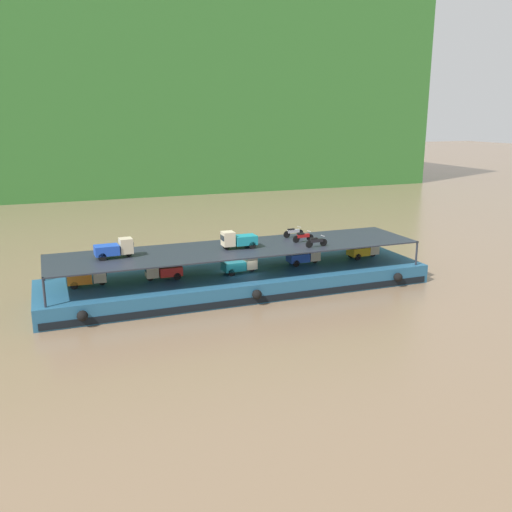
{
  "coord_description": "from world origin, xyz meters",
  "views": [
    {
      "loc": [
        -13.89,
        -39.61,
        13.6
      ],
      "look_at": [
        1.42,
        0.0,
        2.7
      ],
      "focal_mm": 38.75,
      "sensor_mm": 36.0,
      "label": 1
    }
  ],
  "objects_px": {
    "mini_truck_lower_stern": "(88,277)",
    "mini_truck_lower_bow": "(364,250)",
    "cargo_barge": "(239,281)",
    "motorcycle_upper_stbd": "(293,232)",
    "mini_truck_lower_fore": "(304,256)",
    "mini_truck_upper_stern": "(114,249)",
    "mini_truck_lower_aft": "(163,271)",
    "mini_truck_lower_mid": "(240,264)",
    "motorcycle_upper_port": "(316,242)",
    "motorcycle_upper_centre": "(303,237)",
    "mini_truck_upper_mid": "(238,240)"
  },
  "relations": [
    {
      "from": "motorcycle_upper_stbd",
      "to": "mini_truck_upper_stern",
      "type": "bearing_deg",
      "value": -173.79
    },
    {
      "from": "mini_truck_lower_mid",
      "to": "mini_truck_upper_mid",
      "type": "height_order",
      "value": "mini_truck_upper_mid"
    },
    {
      "from": "mini_truck_lower_fore",
      "to": "mini_truck_upper_stern",
      "type": "height_order",
      "value": "mini_truck_upper_stern"
    },
    {
      "from": "cargo_barge",
      "to": "mini_truck_lower_fore",
      "type": "distance_m",
      "value": 6.06
    },
    {
      "from": "cargo_barge",
      "to": "mini_truck_upper_mid",
      "type": "xyz_separation_m",
      "value": [
        -0.1,
        -0.12,
        3.44
      ]
    },
    {
      "from": "motorcycle_upper_port",
      "to": "motorcycle_upper_stbd",
      "type": "xyz_separation_m",
      "value": [
        -0.17,
        3.91,
        0.0
      ]
    },
    {
      "from": "mini_truck_upper_mid",
      "to": "motorcycle_upper_stbd",
      "type": "xyz_separation_m",
      "value": [
        5.68,
        2.1,
        -0.26
      ]
    },
    {
      "from": "mini_truck_upper_stern",
      "to": "motorcycle_upper_port",
      "type": "relative_size",
      "value": 1.46
    },
    {
      "from": "cargo_barge",
      "to": "motorcycle_upper_stbd",
      "type": "bearing_deg",
      "value": 19.53
    },
    {
      "from": "mini_truck_lower_mid",
      "to": "motorcycle_upper_centre",
      "type": "bearing_deg",
      "value": 1.79
    },
    {
      "from": "mini_truck_lower_stern",
      "to": "mini_truck_lower_mid",
      "type": "relative_size",
      "value": 1.0
    },
    {
      "from": "mini_truck_lower_aft",
      "to": "motorcycle_upper_port",
      "type": "bearing_deg",
      "value": -10.72
    },
    {
      "from": "mini_truck_lower_mid",
      "to": "mini_truck_lower_fore",
      "type": "height_order",
      "value": "same"
    },
    {
      "from": "mini_truck_lower_mid",
      "to": "mini_truck_lower_bow",
      "type": "height_order",
      "value": "same"
    },
    {
      "from": "mini_truck_lower_bow",
      "to": "mini_truck_lower_stern",
      "type": "bearing_deg",
      "value": 179.72
    },
    {
      "from": "mini_truck_lower_bow",
      "to": "mini_truck_upper_mid",
      "type": "distance_m",
      "value": 11.95
    },
    {
      "from": "mini_truck_lower_fore",
      "to": "motorcycle_upper_centre",
      "type": "xyz_separation_m",
      "value": [
        -0.34,
        -0.39,
        1.74
      ]
    },
    {
      "from": "mini_truck_upper_mid",
      "to": "motorcycle_upper_centre",
      "type": "bearing_deg",
      "value": 1.46
    },
    {
      "from": "mini_truck_upper_stern",
      "to": "mini_truck_upper_mid",
      "type": "distance_m",
      "value": 9.36
    },
    {
      "from": "mini_truck_upper_stern",
      "to": "mini_truck_lower_mid",
      "type": "bearing_deg",
      "value": -2.97
    },
    {
      "from": "mini_truck_lower_bow",
      "to": "motorcycle_upper_centre",
      "type": "relative_size",
      "value": 1.46
    },
    {
      "from": "mini_truck_lower_aft",
      "to": "mini_truck_lower_mid",
      "type": "bearing_deg",
      "value": -4.2
    },
    {
      "from": "mini_truck_lower_aft",
      "to": "mini_truck_lower_fore",
      "type": "xyz_separation_m",
      "value": [
        11.88,
        0.12,
        0.0
      ]
    },
    {
      "from": "cargo_barge",
      "to": "mini_truck_lower_aft",
      "type": "distance_m",
      "value": 6.19
    },
    {
      "from": "mini_truck_lower_mid",
      "to": "motorcycle_upper_centre",
      "type": "xyz_separation_m",
      "value": [
        5.51,
        0.17,
        1.74
      ]
    },
    {
      "from": "cargo_barge",
      "to": "mini_truck_lower_mid",
      "type": "distance_m",
      "value": 1.45
    },
    {
      "from": "mini_truck_lower_aft",
      "to": "mini_truck_lower_bow",
      "type": "height_order",
      "value": "same"
    },
    {
      "from": "mini_truck_lower_aft",
      "to": "mini_truck_upper_mid",
      "type": "relative_size",
      "value": 1.0
    },
    {
      "from": "mini_truck_lower_fore",
      "to": "mini_truck_lower_mid",
      "type": "bearing_deg",
      "value": -174.53
    },
    {
      "from": "mini_truck_lower_stern",
      "to": "cargo_barge",
      "type": "bearing_deg",
      "value": -2.98
    },
    {
      "from": "mini_truck_lower_stern",
      "to": "mini_truck_lower_bow",
      "type": "bearing_deg",
      "value": -0.28
    },
    {
      "from": "mini_truck_lower_stern",
      "to": "motorcycle_upper_stbd",
      "type": "bearing_deg",
      "value": 4.64
    },
    {
      "from": "mini_truck_lower_fore",
      "to": "motorcycle_upper_port",
      "type": "distance_m",
      "value": 2.92
    },
    {
      "from": "mini_truck_lower_mid",
      "to": "motorcycle_upper_port",
      "type": "relative_size",
      "value": 1.47
    },
    {
      "from": "mini_truck_lower_fore",
      "to": "motorcycle_upper_stbd",
      "type": "distance_m",
      "value": 2.36
    },
    {
      "from": "mini_truck_upper_stern",
      "to": "motorcycle_upper_port",
      "type": "xyz_separation_m",
      "value": [
        15.2,
        -2.27,
        -0.26
      ]
    },
    {
      "from": "mini_truck_lower_aft",
      "to": "motorcycle_upper_centre",
      "type": "relative_size",
      "value": 1.45
    },
    {
      "from": "mini_truck_lower_aft",
      "to": "mini_truck_lower_fore",
      "type": "bearing_deg",
      "value": 0.57
    },
    {
      "from": "mini_truck_upper_mid",
      "to": "motorcycle_upper_centre",
      "type": "distance_m",
      "value": 5.65
    },
    {
      "from": "mini_truck_lower_mid",
      "to": "motorcycle_upper_port",
      "type": "distance_m",
      "value": 6.24
    },
    {
      "from": "mini_truck_upper_mid",
      "to": "motorcycle_upper_port",
      "type": "xyz_separation_m",
      "value": [
        5.85,
        -1.81,
        -0.26
      ]
    },
    {
      "from": "mini_truck_lower_fore",
      "to": "mini_truck_upper_stern",
      "type": "xyz_separation_m",
      "value": [
        -15.33,
        -0.07,
        2.0
      ]
    },
    {
      "from": "mini_truck_upper_stern",
      "to": "motorcycle_upper_centre",
      "type": "relative_size",
      "value": 1.46
    },
    {
      "from": "motorcycle_upper_port",
      "to": "mini_truck_lower_aft",
      "type": "bearing_deg",
      "value": 169.28
    },
    {
      "from": "mini_truck_lower_stern",
      "to": "mini_truck_upper_stern",
      "type": "distance_m",
      "value": 2.84
    },
    {
      "from": "mini_truck_lower_aft",
      "to": "mini_truck_upper_stern",
      "type": "distance_m",
      "value": 3.98
    },
    {
      "from": "mini_truck_lower_bow",
      "to": "motorcycle_upper_port",
      "type": "relative_size",
      "value": 1.46
    },
    {
      "from": "mini_truck_lower_bow",
      "to": "mini_truck_lower_fore",
      "type": "bearing_deg",
      "value": -179.27
    },
    {
      "from": "motorcycle_upper_port",
      "to": "motorcycle_upper_centre",
      "type": "distance_m",
      "value": 1.97
    },
    {
      "from": "mini_truck_lower_mid",
      "to": "mini_truck_upper_mid",
      "type": "distance_m",
      "value": 2.0
    }
  ]
}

